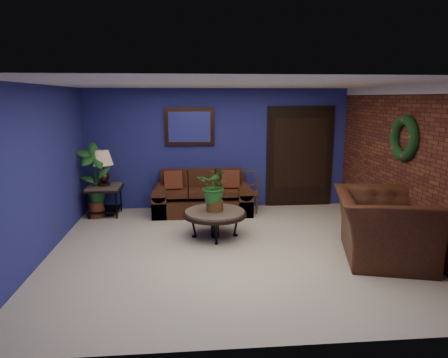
{
  "coord_description": "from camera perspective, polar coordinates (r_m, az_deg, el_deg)",
  "views": [
    {
      "loc": [
        -0.63,
        -5.82,
        2.31
      ],
      "look_at": [
        -0.06,
        0.55,
        1.0
      ],
      "focal_mm": 32.0,
      "sensor_mm": 36.0,
      "label": 1
    }
  ],
  "objects": [
    {
      "name": "floor",
      "position": [
        6.29,
        0.97,
        -9.99
      ],
      "size": [
        5.5,
        5.5,
        0.0
      ],
      "primitive_type": "plane",
      "color": "beige",
      "rests_on": "ground"
    },
    {
      "name": "wall_back",
      "position": [
        8.41,
        -0.81,
        4.31
      ],
      "size": [
        5.5,
        0.04,
        2.5
      ],
      "primitive_type": "cube",
      "color": "navy",
      "rests_on": "ground"
    },
    {
      "name": "wall_left",
      "position": [
        6.29,
        -24.78,
        0.76
      ],
      "size": [
        0.04,
        5.0,
        2.5
      ],
      "primitive_type": "cube",
      "color": "navy",
      "rests_on": "ground"
    },
    {
      "name": "wall_right_brick",
      "position": [
        6.81,
        24.68,
        1.54
      ],
      "size": [
        0.04,
        5.0,
        2.5
      ],
      "primitive_type": "cube",
      "color": "brown",
      "rests_on": "ground"
    },
    {
      "name": "ceiling",
      "position": [
        5.86,
        1.06,
        13.4
      ],
      "size": [
        5.5,
        5.0,
        0.02
      ],
      "primitive_type": "cube",
      "color": "white",
      "rests_on": "wall_back"
    },
    {
      "name": "crown_molding",
      "position": [
        6.72,
        25.31,
        11.49
      ],
      "size": [
        0.03,
        5.0,
        0.14
      ],
      "primitive_type": "cube",
      "color": "white",
      "rests_on": "wall_right_brick"
    },
    {
      "name": "wall_mirror",
      "position": [
        8.3,
        -4.97,
        7.43
      ],
      "size": [
        1.02,
        0.06,
        0.77
      ],
      "primitive_type": "cube",
      "color": "#3F2313",
      "rests_on": "wall_back"
    },
    {
      "name": "closet_door",
      "position": [
        8.72,
        10.77,
        3.04
      ],
      "size": [
        1.44,
        0.06,
        2.18
      ],
      "primitive_type": "cube",
      "color": "black",
      "rests_on": "wall_back"
    },
    {
      "name": "wreath",
      "position": [
        6.77,
        24.35,
        5.36
      ],
      "size": [
        0.16,
        0.72,
        0.72
      ],
      "primitive_type": "torus",
      "rotation": [
        0.0,
        1.57,
        0.0
      ],
      "color": "black",
      "rests_on": "wall_right_brick"
    },
    {
      "name": "sofa",
      "position": [
        8.15,
        -3.14,
        -2.81
      ],
      "size": [
        1.97,
        0.85,
        0.89
      ],
      "color": "#442513",
      "rests_on": "ground"
    },
    {
      "name": "coffee_table",
      "position": [
        6.7,
        -1.31,
        -5.06
      ],
      "size": [
        1.06,
        1.06,
        0.45
      ],
      "rotation": [
        0.0,
        0.0,
        -0.36
      ],
      "color": "#514A46",
      "rests_on": "ground"
    },
    {
      "name": "end_table",
      "position": [
        8.25,
        -16.69,
        -1.85
      ],
      "size": [
        0.67,
        0.67,
        0.61
      ],
      "color": "#514A46",
      "rests_on": "ground"
    },
    {
      "name": "table_lamp",
      "position": [
        8.15,
        -16.92,
        2.1
      ],
      "size": [
        0.4,
        0.4,
        0.67
      ],
      "color": "#3F2313",
      "rests_on": "end_table"
    },
    {
      "name": "side_chair",
      "position": [
        8.24,
        3.73,
        -1.39
      ],
      "size": [
        0.42,
        0.42,
        0.83
      ],
      "rotation": [
        0.0,
        0.0,
        -0.23
      ],
      "color": "#553618",
      "rests_on": "ground"
    },
    {
      "name": "armchair",
      "position": [
        6.26,
        21.63,
        -6.3
      ],
      "size": [
        1.63,
        1.76,
        0.96
      ],
      "primitive_type": "imported",
      "rotation": [
        0.0,
        0.0,
        1.3
      ],
      "color": "#442513",
      "rests_on": "ground"
    },
    {
      "name": "coffee_plant",
      "position": [
        6.58,
        -1.33,
        -1.23
      ],
      "size": [
        0.67,
        0.63,
        0.73
      ],
      "color": "brown",
      "rests_on": "coffee_table"
    },
    {
      "name": "floor_plant",
      "position": [
        7.67,
        17.93,
        -3.6
      ],
      "size": [
        0.38,
        0.34,
        0.75
      ],
      "color": "brown",
      "rests_on": "ground"
    },
    {
      "name": "tall_plant",
      "position": [
        8.12,
        -18.0,
        0.23
      ],
      "size": [
        0.74,
        0.6,
        1.47
      ],
      "color": "#612B1B",
      "rests_on": "ground"
    }
  ]
}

